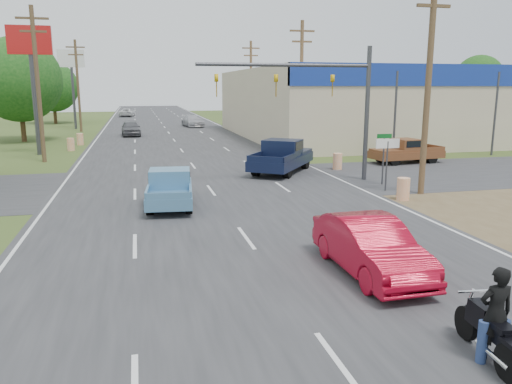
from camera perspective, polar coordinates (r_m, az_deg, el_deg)
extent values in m
plane|color=#374A1D|center=(9.60, 9.67, -19.14)|extent=(200.00, 200.00, 0.00)
cube|color=#2D2D30|center=(47.90, -9.34, 5.86)|extent=(15.00, 180.00, 0.02)
cube|color=#2D2D30|center=(26.21, -5.78, 1.03)|extent=(120.00, 10.00, 0.02)
cube|color=brown|center=(23.19, 25.32, -1.51)|extent=(8.00, 18.00, 0.01)
cube|color=#B7A88C|center=(59.26, 23.59, 9.36)|extent=(50.00, 28.00, 6.60)
cylinder|color=#4C3823|center=(24.22, 19.07, 11.44)|extent=(0.28, 0.28, 10.00)
cube|color=#4C3823|center=(24.47, 19.64, 19.41)|extent=(1.60, 0.14, 0.14)
cylinder|color=#4C3823|center=(40.62, 5.19, 11.96)|extent=(0.28, 0.28, 10.00)
cube|color=#4C3823|center=(40.84, 5.30, 17.86)|extent=(2.00, 0.14, 0.14)
cube|color=#4C3823|center=(40.77, 5.28, 16.75)|extent=(1.60, 0.14, 0.14)
cylinder|color=#4C3823|center=(57.97, -0.58, 11.98)|extent=(0.28, 0.28, 10.00)
cube|color=#4C3823|center=(58.13, -0.59, 16.12)|extent=(2.00, 0.14, 0.14)
cube|color=#4C3823|center=(58.08, -0.59, 15.33)|extent=(1.60, 0.14, 0.14)
cylinder|color=#4C3823|center=(36.06, -23.65, 11.05)|extent=(0.28, 0.28, 10.00)
cube|color=#4C3823|center=(36.31, -24.23, 17.67)|extent=(2.00, 0.14, 0.14)
cube|color=#4C3823|center=(36.22, -24.12, 16.42)|extent=(1.60, 0.14, 0.14)
cylinder|color=#4C3823|center=(59.84, -19.67, 11.30)|extent=(0.28, 0.28, 10.00)
cube|color=#4C3823|center=(60.00, -19.96, 15.30)|extent=(2.00, 0.14, 0.14)
cube|color=#4C3823|center=(59.95, -19.90, 14.54)|extent=(1.60, 0.14, 0.14)
cylinder|color=#422D19|center=(50.66, -25.10, 7.05)|extent=(0.44, 0.44, 3.24)
sphere|color=#124213|center=(50.56, -25.50, 11.52)|extent=(7.56, 7.56, 7.56)
cylinder|color=#422D19|center=(74.41, -21.99, 8.37)|extent=(0.44, 0.44, 2.88)
sphere|color=#124213|center=(74.32, -22.20, 11.07)|extent=(6.72, 6.72, 6.72)
cylinder|color=#422D19|center=(97.09, 23.89, 9.06)|extent=(0.44, 0.44, 3.60)
sphere|color=#124213|center=(97.05, 24.11, 11.65)|extent=(8.40, 8.40, 8.40)
cylinder|color=#422D19|center=(107.87, 4.71, 10.16)|extent=(0.44, 0.44, 3.42)
sphere|color=#124213|center=(107.82, 4.75, 12.38)|extent=(7.98, 7.98, 7.98)
cylinder|color=orange|center=(23.02, 16.48, 0.33)|extent=(0.56, 0.56, 1.00)
cylinder|color=orange|center=(30.71, 9.30, 3.46)|extent=(0.56, 0.56, 1.00)
cylinder|color=orange|center=(42.08, -20.41, 5.12)|extent=(0.56, 0.56, 1.00)
cylinder|color=orange|center=(46.00, -19.46, 5.71)|extent=(0.56, 0.56, 1.00)
cylinder|color=#3F3F44|center=(40.17, -24.03, 10.29)|extent=(0.30, 0.30, 9.00)
cube|color=#B21414|center=(40.30, -24.49, 15.54)|extent=(3.00, 0.35, 2.00)
cylinder|color=#3F3F44|center=(63.93, -20.17, 10.81)|extent=(0.30, 0.30, 9.00)
cube|color=white|center=(64.01, -20.41, 14.12)|extent=(3.00, 0.35, 2.00)
cylinder|color=#3F3F44|center=(24.72, 14.69, 2.84)|extent=(0.08, 0.08, 2.40)
cube|color=white|center=(24.57, 14.83, 5.38)|extent=(1.20, 0.05, 0.45)
cylinder|color=#3F3F44|center=(26.31, 14.33, 3.39)|extent=(0.08, 0.08, 2.40)
cube|color=#0C591E|center=(26.15, 14.47, 6.21)|extent=(0.80, 0.04, 0.22)
cylinder|color=#3F3F44|center=(27.28, 12.55, 8.63)|extent=(0.24, 0.24, 7.00)
cylinder|color=#3F3F44|center=(25.63, 3.42, 14.29)|extent=(9.00, 0.18, 0.18)
imported|color=gold|center=(26.44, 8.74, 13.12)|extent=(0.18, 0.40, 1.10)
imported|color=gold|center=(25.48, 2.30, 13.30)|extent=(0.18, 0.40, 1.10)
imported|color=gold|center=(24.84, -4.56, 13.31)|extent=(0.18, 0.40, 1.10)
imported|color=#9E071D|center=(13.72, 12.92, -6.12)|extent=(1.67, 4.59, 1.50)
cylinder|color=black|center=(11.04, 22.89, -13.63)|extent=(0.19, 0.69, 0.68)
cube|color=black|center=(10.37, 25.08, -13.71)|extent=(0.35, 1.25, 0.31)
cube|color=black|center=(10.48, 24.41, -12.13)|extent=(0.32, 0.59, 0.23)
cube|color=black|center=(10.07, 26.13, -13.55)|extent=(0.36, 0.59, 0.10)
cylinder|color=white|center=(10.63, 23.64, -10.34)|extent=(0.67, 0.12, 0.05)
imported|color=black|center=(10.16, 25.67, -12.86)|extent=(0.67, 0.48, 1.74)
cylinder|color=black|center=(22.74, -11.58, 0.08)|extent=(0.34, 0.75, 0.72)
cylinder|color=black|center=(22.69, -7.75, 0.19)|extent=(0.34, 0.75, 0.72)
cylinder|color=black|center=(19.99, -12.05, -1.56)|extent=(0.34, 0.75, 0.72)
cylinder|color=black|center=(19.93, -7.69, -1.44)|extent=(0.34, 0.75, 0.72)
cube|color=teal|center=(21.28, -9.78, -0.11)|extent=(2.24, 4.85, 0.47)
cube|color=teal|center=(22.61, -9.71, 1.37)|extent=(1.88, 1.94, 0.16)
cube|color=teal|center=(21.26, -9.83, 1.57)|extent=(1.79, 1.56, 0.77)
cube|color=black|center=(21.23, -9.84, 1.93)|extent=(1.80, 1.28, 0.41)
cube|color=teal|center=(18.95, -10.01, -0.47)|extent=(1.66, 0.23, 0.27)
cylinder|color=black|center=(31.31, 2.35, 3.67)|extent=(0.78, 0.92, 0.89)
cylinder|color=black|center=(30.75, 5.64, 3.47)|extent=(0.78, 0.92, 0.89)
cylinder|color=black|center=(28.09, 0.01, 2.73)|extent=(0.78, 0.92, 0.89)
cylinder|color=black|center=(27.47, 3.63, 2.49)|extent=(0.78, 0.92, 0.89)
cube|color=#111833|center=(29.35, 2.96, 3.59)|extent=(5.14, 6.01, 0.58)
cube|color=#111833|center=(30.93, 4.00, 4.69)|extent=(2.99, 3.01, 0.20)
cube|color=#111833|center=(29.36, 3.05, 5.08)|extent=(2.67, 2.59, 0.94)
cube|color=black|center=(29.34, 3.05, 5.40)|extent=(2.51, 2.34, 0.50)
cube|color=#111833|center=(26.64, 1.01, 3.72)|extent=(1.73, 1.25, 0.33)
cylinder|color=black|center=(33.03, 15.57, 3.54)|extent=(0.77, 0.36, 0.74)
cylinder|color=black|center=(34.29, 14.07, 3.91)|extent=(0.77, 0.36, 0.74)
cylinder|color=black|center=(34.78, 19.47, 3.70)|extent=(0.77, 0.36, 0.74)
cylinder|color=black|center=(35.98, 17.91, 4.06)|extent=(0.77, 0.36, 0.74)
cube|color=brown|center=(34.47, 16.81, 4.15)|extent=(5.00, 2.40, 0.48)
cube|color=brown|center=(33.59, 14.85, 4.59)|extent=(2.02, 1.96, 0.17)
cube|color=brown|center=(34.34, 16.74, 5.18)|extent=(1.63, 1.86, 0.79)
cube|color=black|center=(34.32, 16.76, 5.41)|extent=(1.35, 1.86, 0.42)
cube|color=brown|center=(35.88, 19.88, 4.83)|extent=(0.27, 1.70, 0.28)
imported|color=#545459|center=(53.13, -14.11, 7.07)|extent=(2.07, 4.65, 1.55)
imported|color=#B0AFB4|center=(64.03, -7.25, 8.06)|extent=(2.75, 5.30, 1.47)
imported|color=silver|center=(88.37, -14.53, 8.78)|extent=(2.79, 5.12, 1.36)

